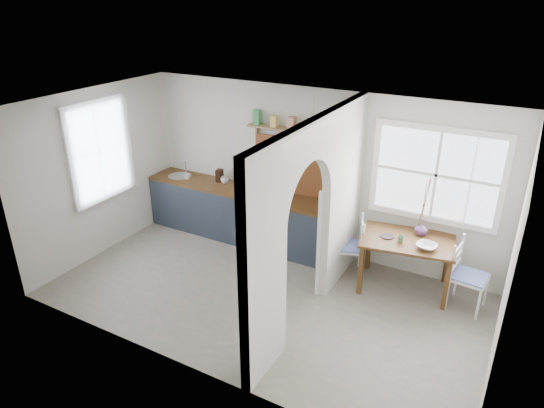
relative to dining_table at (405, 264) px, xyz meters
The scene contains 26 objects.
floor 2.02m from the dining_table, 144.86° to the right, with size 5.80×3.20×0.01m, color gray.
ceiling 2.97m from the dining_table, 144.86° to the right, with size 5.80×3.20×0.01m, color beige.
walls 2.19m from the dining_table, 144.86° to the right, with size 5.81×3.21×2.60m.
partition 1.78m from the dining_table, 130.43° to the right, with size 0.12×3.20×2.60m.
kitchen_window 4.81m from the dining_table, 165.72° to the right, with size 0.10×1.16×1.50m, color white, non-canonical shape.
nook_window 1.29m from the dining_table, 67.24° to the left, with size 1.76×0.10×1.30m, color white, non-canonical shape.
counter 2.76m from the dining_table, behind, with size 3.50×0.60×0.90m.
sink 4.09m from the dining_table, behind, with size 0.40×0.40×0.02m, color silver.
backsplash 2.11m from the dining_table, 166.75° to the left, with size 1.65×0.03×0.90m, color brown.
shelf 2.46m from the dining_table, 169.30° to the left, with size 1.75×0.20×0.21m.
pendant_lamp 2.10m from the dining_table, behind, with size 0.26×0.26×0.16m, color silver.
utensil_rail 1.49m from the dining_table, 166.49° to the right, with size 0.02×0.02×0.50m, color silver.
dining_table is the anchor object (origin of this frame).
chair_left 0.84m from the dining_table, behind, with size 0.42×0.42×0.91m, color white, non-canonical shape.
chair_right 0.86m from the dining_table, ahead, with size 0.44×0.44×0.95m, color white, non-canonical shape.
kettle 1.46m from the dining_table, behind, with size 0.22×0.18×0.27m, color white, non-canonical shape.
mug_a 3.90m from the dining_table, behind, with size 0.10×0.10×0.09m, color silver.
mug_b 3.23m from the dining_table, behind, with size 0.14×0.14×0.11m, color silver.
knife_block 3.36m from the dining_table, behind, with size 0.10×0.13×0.21m, color black.
jar 2.90m from the dining_table, behind, with size 0.10×0.10×0.16m, color #9D845E.
towel_magenta 1.06m from the dining_table, behind, with size 0.02×0.03×0.60m, color #C9174F.
towel_orange 1.08m from the dining_table, 168.62° to the right, with size 0.02×0.03×0.45m, color #E84A09.
bowl 0.52m from the dining_table, 27.15° to the right, with size 0.26×0.26×0.06m, color silver.
table_cup 0.45m from the dining_table, 119.58° to the right, with size 0.09×0.09×0.08m, color #517E50.
plate 0.48m from the dining_table, 164.88° to the right, with size 0.18×0.18×0.01m, color black.
vase 0.54m from the dining_table, 62.02° to the left, with size 0.18×0.18×0.18m, color #5A3563.
Camera 1 is at (2.82, -4.86, 3.90)m, focal length 32.00 mm.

